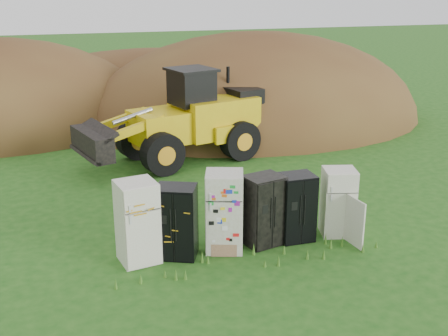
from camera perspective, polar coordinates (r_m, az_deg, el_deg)
The scene contains 10 objects.
ground at distance 13.44m, azimuth 2.13°, elevation -7.85°, with size 120.00×120.00×0.00m, color #1C5115.
fridge_leftmost at distance 12.50m, azimuth -8.78°, elevation -5.44°, with size 0.82×0.79×1.87m, color white, non-canonical shape.
fridge_black_side at distance 12.66m, azimuth -4.83°, elevation -5.46°, with size 0.87×0.69×1.67m, color black, non-canonical shape.
fridge_sticker at distance 12.87m, azimuth 0.04°, elevation -4.45°, with size 0.84×0.78×1.89m, color silver, non-canonical shape.
fridge_dark_mid at distance 13.22m, azimuth 4.02°, elevation -4.31°, with size 0.87×0.71×1.70m, color black, non-canonical shape.
fridge_black_right at distance 13.54m, azimuth 7.30°, elevation -3.98°, with size 0.82×0.69×1.65m, color black, non-canonical shape.
fridge_open_door at distance 13.98m, azimuth 11.51°, elevation -3.40°, with size 0.76×0.70×1.68m, color white, non-canonical shape.
wheel_loader at distance 19.15m, azimuth -5.35°, elevation 5.17°, with size 6.55×2.66×3.17m, color gold, non-canonical shape.
dirt_mound_right at distance 25.48m, azimuth 3.16°, elevation 4.89°, with size 15.28×11.21×7.85m, color #4F2E19.
dirt_mound_back at distance 30.65m, azimuth -7.53°, elevation 7.07°, with size 16.71×11.14×5.19m, color #4F2E19.
Camera 1 is at (-4.05, -11.36, 5.94)m, focal length 45.00 mm.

